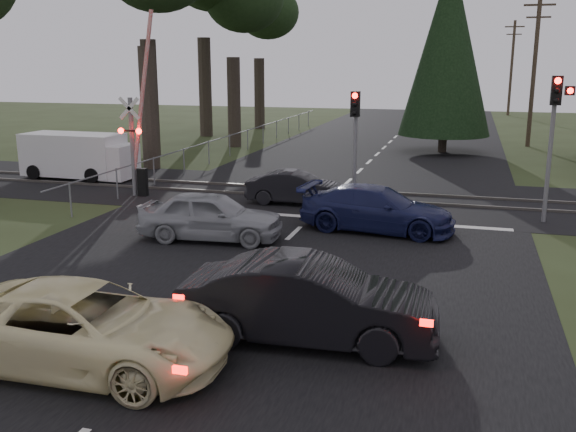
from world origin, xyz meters
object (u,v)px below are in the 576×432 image
(cream_coupe, at_px, (85,327))
(silver_car, at_px, (211,216))
(dark_hatchback, at_px, (309,301))
(blue_sedan, at_px, (377,209))
(traffic_signal_center, at_px, (355,128))
(crossing_signal, at_px, (138,144))
(utility_pole_far, at_px, (512,66))
(traffic_signal_right, at_px, (555,121))
(white_van, at_px, (81,156))
(utility_pole_mid, at_px, (534,69))
(dark_car_far, at_px, (297,188))

(cream_coupe, distance_m, silver_car, 8.17)
(dark_hatchback, relative_size, blue_sedan, 1.00)
(dark_hatchback, bearing_deg, traffic_signal_center, 3.07)
(crossing_signal, height_order, utility_pole_far, utility_pole_far)
(traffic_signal_right, relative_size, white_van, 0.91)
(utility_pole_mid, relative_size, cream_coupe, 1.76)
(traffic_signal_center, distance_m, dark_hatchback, 12.34)
(traffic_signal_right, height_order, white_van, traffic_signal_right)
(traffic_signal_center, xyz_separation_m, dark_car_far, (-2.01, -0.60, -2.20))
(crossing_signal, bearing_deg, white_van, 147.21)
(traffic_signal_center, xyz_separation_m, dark_hatchback, (1.32, -12.10, -2.02))
(traffic_signal_center, relative_size, blue_sedan, 0.86)
(utility_pole_mid, distance_m, blue_sedan, 24.14)
(white_van, bearing_deg, crossing_signal, -31.65)
(traffic_signal_right, height_order, silver_car, traffic_signal_right)
(traffic_signal_right, bearing_deg, white_van, 170.66)
(cream_coupe, bearing_deg, traffic_signal_center, -9.95)
(traffic_signal_center, xyz_separation_m, utility_pole_far, (7.50, 44.32, 1.92))
(utility_pole_mid, distance_m, dark_hatchback, 32.27)
(silver_car, bearing_deg, crossing_signal, 39.71)
(utility_pole_mid, xyz_separation_m, utility_pole_far, (0.00, 25.00, 0.00))
(utility_pole_mid, height_order, silver_car, utility_pole_mid)
(dark_hatchback, bearing_deg, silver_car, 33.21)
(crossing_signal, xyz_separation_m, dark_car_far, (6.26, 0.29, -1.46))
(crossing_signal, bearing_deg, dark_hatchback, -49.44)
(dark_car_far, bearing_deg, cream_coupe, 177.10)
(crossing_signal, xyz_separation_m, dark_hatchback, (9.59, -11.21, -1.27))
(traffic_signal_center, relative_size, silver_car, 0.97)
(dark_hatchback, height_order, silver_car, dark_hatchback)
(crossing_signal, xyz_separation_m, silver_car, (5.12, -5.14, -1.34))
(dark_hatchback, xyz_separation_m, dark_car_far, (-3.33, 11.50, -0.18))
(crossing_signal, bearing_deg, dark_car_far, 2.63)
(traffic_signal_right, distance_m, traffic_signal_center, 6.68)
(silver_car, relative_size, dark_car_far, 1.15)
(utility_pole_far, distance_m, cream_coupe, 59.38)
(blue_sedan, distance_m, dark_car_far, 4.58)
(cream_coupe, height_order, dark_hatchback, dark_hatchback)
(silver_car, xyz_separation_m, dark_car_far, (1.14, 5.42, -0.12))
(traffic_signal_center, bearing_deg, dark_hatchback, -83.78)
(blue_sedan, bearing_deg, dark_car_far, 53.80)
(dark_car_far, bearing_deg, utility_pole_mid, -27.96)
(utility_pole_mid, bearing_deg, dark_hatchback, -101.13)
(dark_car_far, bearing_deg, traffic_signal_center, -75.75)
(traffic_signal_right, bearing_deg, utility_pole_mid, 87.34)
(utility_pole_far, xyz_separation_m, blue_sedan, (-6.11, -48.00, -4.03))
(crossing_signal, relative_size, white_van, 1.35)
(traffic_signal_right, height_order, blue_sedan, traffic_signal_right)
(silver_car, bearing_deg, dark_hatchback, -148.85)
(traffic_signal_center, xyz_separation_m, cream_coupe, (-2.12, -14.14, -2.09))
(utility_pole_far, height_order, dark_car_far, utility_pole_far)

